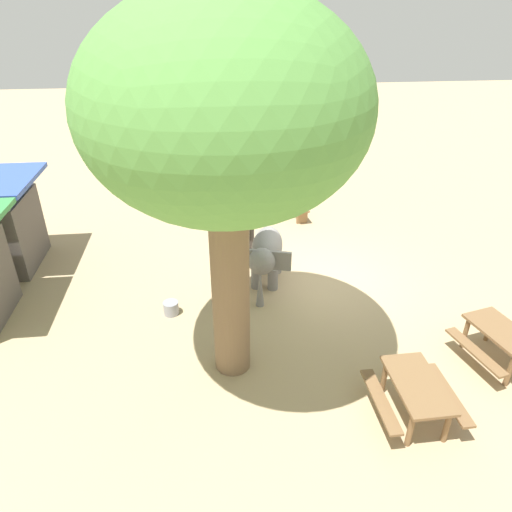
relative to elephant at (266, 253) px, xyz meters
name	(u,v)px	position (x,y,z in m)	size (l,w,h in m)	color
ground_plane	(320,281)	(-0.04, -1.46, -0.92)	(60.00, 60.00, 0.00)	tan
elephant	(266,253)	(0.00, 0.00, 0.00)	(2.08, 1.48, 1.44)	slate
person_handler	(249,222)	(1.81, 0.27, 0.03)	(0.32, 0.50, 1.62)	#3F3833
shade_tree_main	(225,112)	(-2.94, 1.05, 4.15)	(4.88, 4.47, 6.88)	brown
wooden_bench	(295,204)	(4.03, -1.51, -0.45)	(1.44, 0.60, 0.88)	olive
picnic_table_near	(416,391)	(-4.60, -2.06, -0.33)	(1.53, 1.51, 0.78)	brown
picnic_table_far	(502,339)	(-3.43, -4.35, -0.33)	(1.80, 1.79, 0.78)	brown
feed_bucket	(171,308)	(-1.05, 2.39, -0.76)	(0.36, 0.36, 0.32)	gray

